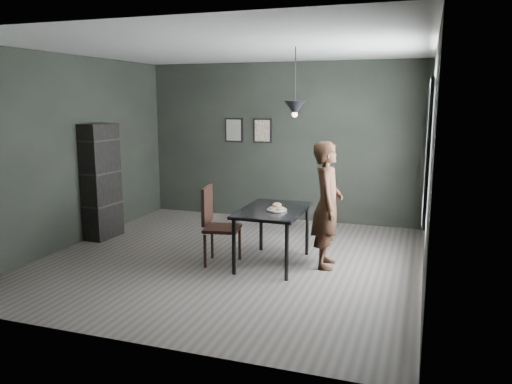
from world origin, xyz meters
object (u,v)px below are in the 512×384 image
(woman, at_px, (327,205))
(wood_chair, at_px, (216,220))
(white_plate, at_px, (277,210))
(pendant_lamp, at_px, (295,108))
(cafe_table, at_px, (273,215))
(shelf_unit, at_px, (101,181))

(woman, relative_size, wood_chair, 1.58)
(white_plate, xyz_separation_m, woman, (0.60, 0.23, 0.06))
(wood_chair, distance_m, pendant_lamp, 1.78)
(cafe_table, height_order, shelf_unit, shelf_unit)
(woman, distance_m, shelf_unit, 3.62)
(white_plate, xyz_separation_m, shelf_unit, (-3.00, 0.48, 0.14))
(shelf_unit, bearing_deg, pendant_lamp, -0.86)
(woman, bearing_deg, white_plate, 103.66)
(wood_chair, height_order, shelf_unit, shelf_unit)
(cafe_table, distance_m, pendant_lamp, 1.41)
(woman, bearing_deg, cafe_table, 94.19)
(shelf_unit, distance_m, pendant_lamp, 3.39)
(wood_chair, bearing_deg, white_plate, -1.28)
(cafe_table, bearing_deg, woman, 11.73)
(white_plate, height_order, wood_chair, wood_chair)
(woman, xyz_separation_m, shelf_unit, (-3.61, 0.24, 0.08))
(cafe_table, distance_m, woman, 0.72)
(cafe_table, xyz_separation_m, shelf_unit, (-2.92, 0.39, 0.22))
(cafe_table, distance_m, wood_chair, 0.76)
(white_plate, relative_size, pendant_lamp, 0.27)
(pendant_lamp, bearing_deg, shelf_unit, 174.85)
(wood_chair, xyz_separation_m, pendant_lamp, (0.97, 0.31, 1.46))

